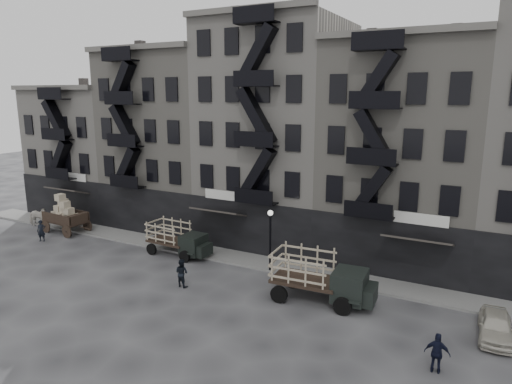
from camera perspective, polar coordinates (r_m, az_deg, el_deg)
The scene contains 15 objects.
ground at distance 30.35m, azimuth -5.64°, elevation -10.56°, with size 140.00×140.00×0.00m, color #38383A.
sidewalk at distance 33.28m, azimuth -2.05°, elevation -8.25°, with size 55.00×2.50×0.15m, color slate.
building_west at distance 48.91m, azimuth -19.17°, elevation 4.90°, with size 10.00×11.35×13.20m.
building_midwest at distance 42.01m, azimuth -9.88°, elevation 6.34°, with size 10.00×11.35×16.20m.
building_center at distance 36.68m, azimuth 2.63°, elevation 7.22°, with size 10.00×11.35×18.20m.
building_mideast at distance 33.77m, azimuth 18.18°, elevation 4.46°, with size 10.00×11.35×16.20m.
lamp_post at distance 30.10m, azimuth 1.79°, elevation -5.05°, with size 0.36×0.36×4.28m.
horse at distance 45.12m, azimuth -25.67°, elevation -2.83°, with size 0.99×2.16×1.83m, color beige.
wagon at distance 42.23m, azimuth -22.86°, elevation -2.14°, with size 4.11×2.41×3.36m.
stake_truck_west at distance 34.13m, azimuth -9.79°, elevation -5.51°, with size 5.02×2.22×2.48m.
stake_truck_east at distance 26.61m, azimuth 7.98°, elevation -10.10°, with size 6.00×2.76×2.94m.
car_east at distance 25.98m, azimuth 27.77°, elevation -14.60°, with size 1.51×3.75×1.28m, color #B9B5A6.
pedestrian_west at distance 40.68m, azimuth -25.26°, elevation -4.41°, with size 0.64×0.42×1.75m, color black.
pedestrian_mid at distance 28.94m, azimuth -9.27°, elevation -9.94°, with size 0.86×0.67×1.78m, color black.
policeman at distance 22.04m, azimuth 21.71°, elevation -18.21°, with size 1.06×0.44×1.81m, color black.
Camera 1 is at (15.61, -23.20, 11.81)m, focal length 32.00 mm.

